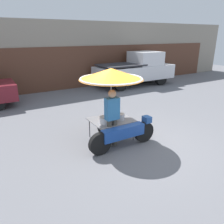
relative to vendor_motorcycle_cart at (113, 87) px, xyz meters
name	(u,v)px	position (x,y,z in m)	size (l,w,h in m)	color
ground_plane	(135,142)	(0.47, -0.50, -1.63)	(36.00, 36.00, 0.00)	slate
shopfront_building	(49,55)	(0.47, 8.04, 0.25)	(28.00, 2.06, 3.79)	gray
vendor_motorcycle_cart	(113,87)	(0.00, 0.00, 0.00)	(2.08, 1.81, 2.15)	black
vendor_person	(112,115)	(-0.21, -0.32, -0.71)	(0.38, 0.22, 1.65)	#4C473D
pickup_truck	(136,70)	(5.17, 5.81, -0.65)	(5.06, 1.81, 2.04)	black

